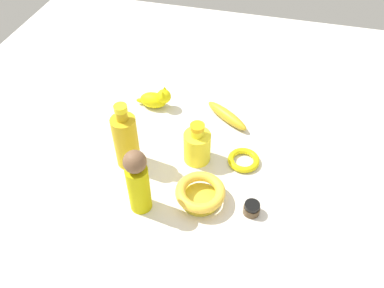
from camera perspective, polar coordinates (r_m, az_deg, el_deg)
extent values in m
plane|color=silver|center=(1.26, 0.00, -1.72)|extent=(2.00, 2.00, 0.00)
ellipsoid|color=gold|center=(1.38, 5.12, 4.17)|extent=(0.18, 0.14, 0.04)
torus|color=yellow|center=(1.25, 7.56, -2.35)|extent=(0.10, 0.10, 0.02)
cylinder|color=#4E3A23|center=(1.13, 8.69, -9.49)|extent=(0.05, 0.05, 0.02)
cylinder|color=#D2BE0B|center=(1.12, 8.75, -9.19)|extent=(0.04, 0.04, 0.00)
cylinder|color=black|center=(1.11, 8.80, -8.93)|extent=(0.04, 0.04, 0.01)
cylinder|color=gold|center=(1.20, -9.61, 0.34)|extent=(0.08, 0.08, 0.18)
cylinder|color=gold|center=(1.13, -10.26, 4.18)|extent=(0.03, 0.03, 0.03)
cylinder|color=yellow|center=(1.11, -10.43, 5.17)|extent=(0.04, 0.04, 0.02)
cylinder|color=yellow|center=(1.22, 0.76, -0.44)|extent=(0.09, 0.09, 0.11)
cylinder|color=yellow|center=(1.17, 0.79, 1.80)|extent=(0.04, 0.04, 0.03)
cylinder|color=yellow|center=(1.16, 0.80, 2.53)|extent=(0.05, 0.05, 0.01)
cylinder|color=#C2B908|center=(1.08, -7.77, -6.49)|extent=(0.09, 0.09, 0.16)
sphere|color=brown|center=(1.00, -8.38, -2.59)|extent=(0.06, 0.06, 0.06)
ellipsoid|color=#D6CE0C|center=(1.43, -5.69, 6.41)|extent=(0.10, 0.06, 0.06)
sphere|color=#D6CE0C|center=(1.41, -4.13, 6.97)|extent=(0.05, 0.05, 0.05)
cone|color=#D6CE0C|center=(1.41, -4.02, 8.02)|extent=(0.02, 0.02, 0.02)
cone|color=#D6CE0C|center=(1.38, -4.34, 7.32)|extent=(0.02, 0.02, 0.02)
ellipsoid|color=#D6CE0C|center=(1.45, -7.32, 6.29)|extent=(0.04, 0.02, 0.02)
cylinder|color=gold|center=(1.15, 1.21, -8.09)|extent=(0.12, 0.12, 0.01)
torus|color=yellow|center=(1.12, 1.24, -7.01)|extent=(0.14, 0.14, 0.03)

